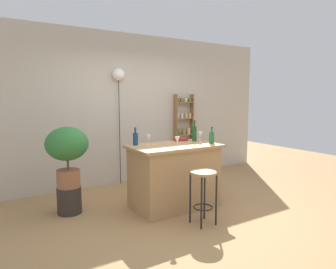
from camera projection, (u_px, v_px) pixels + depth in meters
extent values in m
plane|color=#A37A4C|center=(185.00, 213.00, 4.23)|extent=(12.00, 12.00, 0.00)
cube|color=#BCB2A3|center=(127.00, 109.00, 5.70)|extent=(6.40, 0.10, 2.80)
cube|color=#A87F51|center=(174.00, 177.00, 4.43)|extent=(1.20, 0.72, 0.89)
cube|color=#A87F51|center=(174.00, 146.00, 4.37)|extent=(1.30, 0.78, 0.04)
cylinder|color=black|center=(201.00, 204.00, 3.67)|extent=(0.02, 0.02, 0.65)
cylinder|color=black|center=(216.00, 200.00, 3.79)|extent=(0.02, 0.02, 0.65)
cylinder|color=black|center=(190.00, 198.00, 3.87)|extent=(0.02, 0.02, 0.65)
cylinder|color=black|center=(205.00, 195.00, 3.99)|extent=(0.02, 0.02, 0.65)
torus|color=black|center=(203.00, 207.00, 3.84)|extent=(0.25, 0.25, 0.02)
cylinder|color=#A87F51|center=(203.00, 173.00, 3.78)|extent=(0.33, 0.33, 0.03)
cube|color=olive|center=(176.00, 135.00, 6.19)|extent=(0.02, 0.13, 1.68)
cube|color=olive|center=(192.00, 134.00, 6.40)|extent=(0.02, 0.13, 1.68)
cube|color=olive|center=(184.00, 166.00, 6.38)|extent=(0.39, 0.13, 0.02)
cylinder|color=#994C23|center=(178.00, 164.00, 6.30)|extent=(0.06, 0.06, 0.09)
cylinder|color=silver|center=(183.00, 164.00, 6.36)|extent=(0.06, 0.06, 0.09)
cylinder|color=#4C7033|center=(189.00, 163.00, 6.44)|extent=(0.06, 0.06, 0.09)
cube|color=olive|center=(184.00, 150.00, 6.33)|extent=(0.39, 0.13, 0.02)
cylinder|color=gold|center=(177.00, 149.00, 6.24)|extent=(0.07, 0.07, 0.08)
cylinder|color=beige|center=(181.00, 148.00, 6.30)|extent=(0.07, 0.07, 0.08)
cylinder|color=gold|center=(184.00, 148.00, 6.33)|extent=(0.07, 0.07, 0.08)
cylinder|color=#4C7033|center=(187.00, 148.00, 6.37)|extent=(0.07, 0.07, 0.08)
cylinder|color=brown|center=(190.00, 148.00, 6.40)|extent=(0.07, 0.07, 0.08)
cube|color=olive|center=(184.00, 135.00, 6.29)|extent=(0.39, 0.13, 0.02)
cylinder|color=#4C7033|center=(178.00, 132.00, 6.22)|extent=(0.07, 0.07, 0.12)
cylinder|color=#AD7A38|center=(184.00, 131.00, 6.29)|extent=(0.07, 0.07, 0.12)
cylinder|color=beige|center=(189.00, 131.00, 6.35)|extent=(0.07, 0.07, 0.12)
cube|color=olive|center=(184.00, 119.00, 6.25)|extent=(0.39, 0.13, 0.02)
cylinder|color=silver|center=(178.00, 116.00, 6.17)|extent=(0.06, 0.06, 0.10)
cylinder|color=silver|center=(182.00, 116.00, 6.22)|extent=(0.06, 0.06, 0.10)
cylinder|color=gold|center=(186.00, 116.00, 6.26)|extent=(0.06, 0.06, 0.10)
cylinder|color=beige|center=(190.00, 115.00, 6.33)|extent=(0.06, 0.06, 0.10)
cube|color=olive|center=(184.00, 102.00, 6.21)|extent=(0.39, 0.13, 0.02)
cylinder|color=#994C23|center=(178.00, 100.00, 6.12)|extent=(0.07, 0.07, 0.08)
cylinder|color=#4C7033|center=(182.00, 100.00, 6.18)|extent=(0.07, 0.07, 0.08)
cylinder|color=beige|center=(186.00, 100.00, 6.23)|extent=(0.07, 0.07, 0.08)
cylinder|color=#4C7033|center=(190.00, 100.00, 6.28)|extent=(0.07, 0.07, 0.08)
cylinder|color=#2D2823|center=(69.00, 200.00, 4.21)|extent=(0.33, 0.33, 0.38)
cylinder|color=#935B3D|center=(68.00, 178.00, 4.17)|extent=(0.32, 0.32, 0.25)
cylinder|color=brown|center=(68.00, 164.00, 4.14)|extent=(0.03, 0.03, 0.16)
ellipsoid|color=#2D7033|center=(67.00, 144.00, 4.11)|extent=(0.58, 0.52, 0.47)
cylinder|color=navy|center=(135.00, 139.00, 4.33)|extent=(0.07, 0.07, 0.18)
cylinder|color=navy|center=(135.00, 131.00, 4.32)|extent=(0.03, 0.03, 0.07)
cylinder|color=black|center=(135.00, 128.00, 4.31)|extent=(0.03, 0.03, 0.01)
cylinder|color=#194C23|center=(194.00, 134.00, 4.73)|extent=(0.07, 0.07, 0.23)
cylinder|color=#194C23|center=(195.00, 124.00, 4.71)|extent=(0.03, 0.03, 0.09)
cylinder|color=black|center=(195.00, 120.00, 4.71)|extent=(0.03, 0.03, 0.01)
cylinder|color=#236638|center=(212.00, 138.00, 4.49)|extent=(0.08, 0.08, 0.17)
cylinder|color=#236638|center=(212.00, 130.00, 4.48)|extent=(0.03, 0.03, 0.07)
cylinder|color=black|center=(212.00, 127.00, 4.47)|extent=(0.03, 0.03, 0.01)
cylinder|color=silver|center=(149.00, 146.00, 4.25)|extent=(0.06, 0.06, 0.00)
cylinder|color=silver|center=(149.00, 143.00, 4.24)|extent=(0.01, 0.01, 0.07)
cone|color=silver|center=(149.00, 138.00, 4.23)|extent=(0.07, 0.07, 0.08)
cylinder|color=silver|center=(177.00, 148.00, 4.05)|extent=(0.06, 0.06, 0.00)
cylinder|color=silver|center=(177.00, 145.00, 4.05)|extent=(0.01, 0.01, 0.07)
cone|color=silver|center=(177.00, 140.00, 4.04)|extent=(0.07, 0.07, 0.08)
cylinder|color=silver|center=(200.00, 142.00, 4.58)|extent=(0.06, 0.06, 0.00)
cylinder|color=silver|center=(200.00, 140.00, 4.58)|extent=(0.01, 0.01, 0.07)
cone|color=silver|center=(200.00, 135.00, 4.57)|extent=(0.07, 0.07, 0.08)
cube|color=maroon|center=(180.00, 140.00, 4.79)|extent=(0.25, 0.21, 0.03)
cylinder|color=black|center=(120.00, 130.00, 5.55)|extent=(0.01, 0.01, 2.04)
sphere|color=white|center=(118.00, 74.00, 5.42)|extent=(0.23, 0.23, 0.23)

